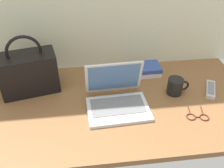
% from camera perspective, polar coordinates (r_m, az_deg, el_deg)
% --- Properties ---
extents(desk, '(1.60, 0.76, 0.03)m').
position_cam_1_polar(desk, '(1.33, -1.00, -4.81)').
color(desk, brown).
rests_on(desk, ground).
extents(laptop, '(0.32, 0.29, 0.21)m').
position_cam_1_polar(laptop, '(1.28, 1.06, -3.19)').
color(laptop, silver).
rests_on(laptop, desk).
extents(coffee_mug, '(0.12, 0.08, 0.09)m').
position_cam_1_polar(coffee_mug, '(1.40, 14.35, -0.44)').
color(coffee_mug, black).
rests_on(coffee_mug, desk).
extents(remote_control_near, '(0.11, 0.16, 0.02)m').
position_cam_1_polar(remote_control_near, '(1.49, 21.64, -1.18)').
color(remote_control_near, '#B7B7B7').
rests_on(remote_control_near, desk).
extents(remote_control_far, '(0.05, 0.16, 0.02)m').
position_cam_1_polar(remote_control_far, '(1.48, -4.43, 1.17)').
color(remote_control_far, black).
rests_on(remote_control_far, desk).
extents(eyeglasses, '(0.12, 0.12, 0.01)m').
position_cam_1_polar(eyeglasses, '(1.30, 19.00, -7.05)').
color(eyeglasses, '#591E19').
rests_on(eyeglasses, desk).
extents(handbag, '(0.33, 0.22, 0.33)m').
position_cam_1_polar(handbag, '(1.42, -18.56, 2.59)').
color(handbag, black).
rests_on(handbag, desk).
extents(book_stack, '(0.19, 0.14, 0.05)m').
position_cam_1_polar(book_stack, '(1.55, 7.54, 3.32)').
color(book_stack, silver).
rests_on(book_stack, desk).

